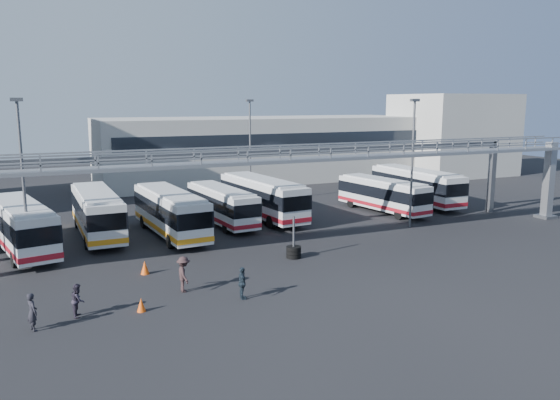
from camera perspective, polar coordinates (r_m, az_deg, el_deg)
name	(u,v)px	position (r m, az deg, el deg)	size (l,w,h in m)	color
ground	(319,269)	(33.36, 4.14, -7.19)	(140.00, 140.00, 0.00)	black
gantry	(280,168)	(37.38, -0.01, 3.37)	(51.40, 5.15, 7.10)	gray
warehouse	(264,148)	(71.62, -1.73, 5.43)	(42.00, 14.00, 8.00)	#9E9E99
building_right	(452,134)	(80.28, 17.54, 6.55)	(14.00, 12.00, 11.00)	#B2B2AD
light_pole_left	(23,173)	(36.27, -25.29, 2.53)	(0.70, 0.35, 10.21)	#4C4F54
light_pole_mid	(412,156)	(44.50, 13.68, 4.46)	(0.70, 0.35, 10.21)	#4C4F54
light_pole_back	(250,146)	(53.72, -3.14, 5.67)	(0.70, 0.35, 10.21)	#4C4F54
bus_1	(21,225)	(40.39, -25.46, -2.35)	(4.77, 11.42, 3.38)	silver
bus_2	(97,211)	(42.96, -18.60, -1.13)	(2.87, 11.40, 3.45)	silver
bus_3	(170,211)	(41.75, -11.40, -1.14)	(3.45, 11.41, 3.42)	silver
bus_4	(222,204)	(45.09, -6.12, -0.42)	(3.18, 10.23, 3.06)	silver
bus_5	(262,196)	(46.94, -1.87, 0.37)	(3.82, 11.77, 3.51)	silver
bus_7	(383,194)	(50.62, 10.67, 0.63)	(3.68, 10.30, 3.06)	silver
bus_8	(416,185)	(55.20, 14.03, 1.53)	(2.79, 11.48, 3.48)	silver
pedestrian_a	(32,312)	(26.79, -24.47, -10.59)	(0.63, 0.41, 1.73)	black
pedestrian_b	(78,300)	(27.70, -20.36, -9.78)	(0.77, 0.60, 1.59)	#26212E
pedestrian_c	(184,274)	(29.61, -10.03, -7.65)	(1.24, 0.71, 1.92)	#312021
pedestrian_d	(242,283)	(28.20, -3.97, -8.67)	(0.99, 0.41, 1.69)	#19242E
cone_left	(141,305)	(27.55, -14.30, -10.56)	(0.42, 0.42, 0.68)	#E94E0C
cone_right	(145,267)	(33.17, -13.94, -6.85)	(0.50, 0.50, 0.80)	#E94E0C
tire_stack	(294,251)	(35.44, 1.43, -5.33)	(0.96, 0.96, 2.75)	black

